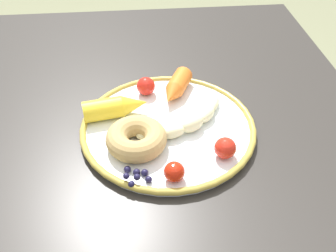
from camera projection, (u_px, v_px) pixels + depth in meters
The scene contains 10 objects.
dining_table at pixel (152, 183), 0.73m from camera, with size 1.20×0.88×0.77m.
plate at pixel (168, 127), 0.70m from camera, with size 0.33×0.33×0.02m.
banana at pixel (189, 122), 0.69m from camera, with size 0.12×0.17×0.03m.
carrot_orange at pixel (176, 87), 0.76m from camera, with size 0.11×0.08×0.04m.
carrot_yellow at pixel (116, 107), 0.71m from camera, with size 0.06×0.13×0.04m.
donut at pixel (136, 139), 0.65m from camera, with size 0.11×0.11×0.04m, color tan.
blueberry_pile at pixel (136, 175), 0.60m from camera, with size 0.04×0.05×0.02m.
tomato_near at pixel (174, 172), 0.59m from camera, with size 0.03×0.03×0.03m, color red.
tomato_mid at pixel (225, 148), 0.63m from camera, with size 0.04×0.04×0.04m, color red.
tomato_far at pixel (145, 86), 0.76m from camera, with size 0.04×0.04×0.04m, color red.
Camera 1 is at (-0.48, 0.01, 1.24)m, focal length 40.32 mm.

